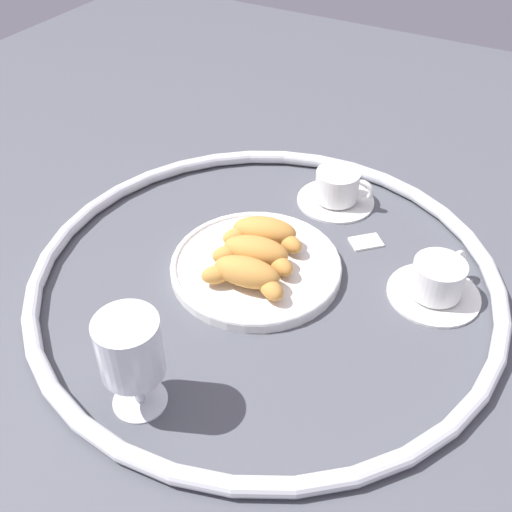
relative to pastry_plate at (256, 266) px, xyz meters
name	(u,v)px	position (x,y,z in m)	size (l,w,h in m)	color
ground_plane	(266,281)	(-0.02, 0.01, -0.01)	(2.20, 2.20, 0.00)	#4C4F56
table_chrome_rim	(266,275)	(-0.02, 0.01, 0.00)	(0.70, 0.70, 0.02)	silver
pastry_plate	(256,266)	(0.00, 0.00, 0.00)	(0.26, 0.26, 0.02)	white
croissant_large	(264,233)	(0.01, -0.05, 0.03)	(0.13, 0.09, 0.04)	#CC893D
croissant_small	(255,253)	(0.00, 0.00, 0.03)	(0.13, 0.08, 0.04)	#CC893D
croissant_extra	(246,274)	(-0.01, 0.05, 0.03)	(0.14, 0.07, 0.04)	#CC893D
coffee_cup_near	(437,282)	(-0.25, -0.08, 0.02)	(0.14, 0.14, 0.06)	white
coffee_cup_far	(337,189)	(-0.03, -0.23, 0.02)	(0.14, 0.14, 0.06)	white
juice_glass_left	(130,351)	(0.01, 0.28, 0.08)	(0.08, 0.08, 0.14)	white
sugar_packet	(366,241)	(-0.12, -0.15, -0.01)	(0.05, 0.03, 0.01)	white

